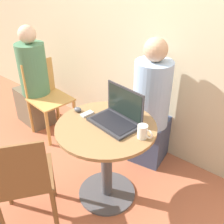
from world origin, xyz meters
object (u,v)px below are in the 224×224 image
object	(u,v)px
cell_phone	(87,114)
person_seated	(152,113)
laptop	(118,116)
chair_empty	(24,181)

from	to	relation	value
cell_phone	person_seated	bearing A→B (deg)	69.69
laptop	chair_empty	bearing A→B (deg)	-112.62
chair_empty	cell_phone	bearing A→B (deg)	87.25
laptop	person_seated	world-z (taller)	person_seated
laptop	cell_phone	xyz separation A→B (m)	(-0.25, -0.07, -0.05)
person_seated	cell_phone	bearing A→B (deg)	-110.31
cell_phone	chair_empty	xyz separation A→B (m)	(-0.03, -0.61, -0.27)
chair_empty	laptop	bearing A→B (deg)	67.38
laptop	person_seated	distance (m)	0.61
laptop	chair_empty	distance (m)	0.80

